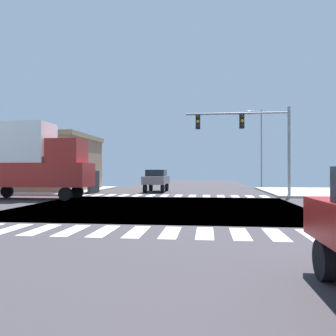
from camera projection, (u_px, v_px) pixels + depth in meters
ground at (161, 207)px, 17.49m from camera, size 90.00×90.00×0.05m
sidewalk_corner_nw at (35, 190)px, 30.90m from camera, size 12.00×12.00×0.14m
crosswalk_near at (120, 231)px, 10.27m from camera, size 13.50×2.00×0.01m
crosswalk_far at (171, 196)px, 24.77m from camera, size 13.50×2.00×0.01m
traffic_signal_mast at (247, 130)px, 23.88m from camera, size 7.16×0.55×6.18m
street_lamp at (259, 141)px, 38.25m from camera, size 1.78×0.32×8.54m
bank_building at (5, 163)px, 31.52m from camera, size 17.54×8.26×4.99m
sedan_leading_5 at (156, 179)px, 29.34m from camera, size 1.80×4.30×1.88m
box_truck_middle_1 at (31, 159)px, 22.00m from camera, size 7.20×2.40×4.85m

